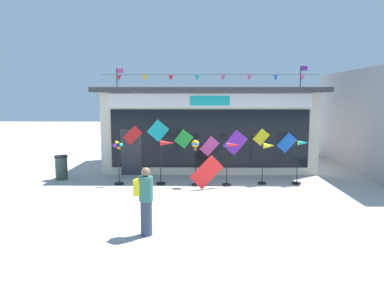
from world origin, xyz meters
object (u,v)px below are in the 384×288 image
Objects in this scene: kite_shop_building at (208,127)px; wind_spinner_far_left at (118,159)px; wind_spinner_center_left at (195,151)px; display_kite_on_ground at (207,172)px; person_near_camera at (145,200)px; trash_bin at (61,167)px; wind_spinner_far_right at (300,159)px; wind_spinner_left at (165,154)px; wind_spinner_right at (267,153)px; wind_spinner_center_right at (231,158)px.

wind_spinner_far_left is at bearing -131.27° from kite_shop_building.
wind_spinner_center_left is 1.53× the size of display_kite_on_ground.
wind_spinner_far_left is 5.41m from person_near_camera.
trash_bin is (-6.12, -3.19, -1.41)m from kite_shop_building.
wind_spinner_far_right is at bearing 12.32° from display_kite_on_ground.
display_kite_on_ground is (-3.64, -0.80, -0.38)m from wind_spinner_far_right.
wind_spinner_far_left is 1.01× the size of wind_spinner_far_right.
wind_spinner_far_right is (3.47, -3.87, -0.90)m from kite_shop_building.
wind_spinner_far_right is at bearing 1.56° from wind_spinner_far_left.
wind_spinner_center_left is 1.03× the size of wind_spinner_far_right.
wind_spinner_left is at bearing 2.21° from wind_spinner_far_left.
wind_spinner_far_left is at bearing 27.84° from person_near_camera.
display_kite_on_ground is at bearing -167.68° from wind_spinner_far_right.
trash_bin is at bearing 175.27° from wind_spinner_right.
wind_spinner_far_left is 7.03m from wind_spinner_far_right.
wind_spinner_right is 1.63× the size of trash_bin.
wind_spinner_center_left is 5.68m from trash_bin.
kite_shop_building reaches higher than person_near_camera.
person_near_camera is (-2.52, -5.01, -0.17)m from wind_spinner_center_right.
kite_shop_building is 5.71× the size of wind_spinner_far_left.
wind_spinner_far_right is 1.02× the size of person_near_camera.
wind_spinner_center_left is at bearing -173.87° from wind_spinner_right.
wind_spinner_far_right reaches higher than display_kite_on_ground.
trash_bin is 0.86× the size of display_kite_on_ground.
wind_spinner_center_left is at bearing -4.74° from person_near_camera.
trash_bin is at bearing 161.34° from wind_spinner_far_left.
wind_spinner_left is 1.06× the size of wind_spinner_right.
trash_bin is (-6.88, 0.96, -0.55)m from wind_spinner_center_right.
kite_shop_building is at bearing 100.27° from wind_spinner_center_right.
person_near_camera is 1.69× the size of trash_bin.
wind_spinner_left is 0.98× the size of wind_spinner_center_left.
kite_shop_building reaches higher than wind_spinner_center_right.
wind_spinner_center_left is 2.79m from wind_spinner_right.
display_kite_on_ground is at bearing -161.60° from wind_spinner_right.
kite_shop_building is 5.75× the size of wind_spinner_far_right.
wind_spinner_far_left is 2.99m from wind_spinner_center_left.
trash_bin is (-9.59, 0.68, -0.51)m from wind_spinner_far_right.
wind_spinner_far_right is at bearing 0.52° from wind_spinner_right.
wind_spinner_left is at bearing 156.84° from display_kite_on_ground.
person_near_camera reaches higher than trash_bin.
kite_shop_building is 5.85× the size of person_near_camera.
wind_spinner_far_left is at bearing -178.21° from wind_spinner_right.
display_kite_on_ground is (-0.18, -4.66, -1.28)m from kite_shop_building.
wind_spinner_left is 1.01× the size of wind_spinner_far_right.
wind_spinner_left reaches higher than person_near_camera.
wind_spinner_center_left reaches higher than trash_bin.
wind_spinner_right is (3.93, 0.11, 0.01)m from wind_spinner_left.
person_near_camera is (-1.77, -9.16, -1.02)m from kite_shop_building.
wind_spinner_center_left is at bearing -2.29° from wind_spinner_far_left.
wind_spinner_center_right is 1.44× the size of display_kite_on_ground.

